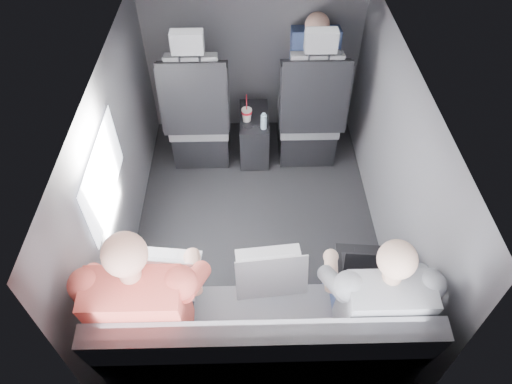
{
  "coord_description": "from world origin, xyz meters",
  "views": [
    {
      "loc": [
        -0.05,
        -2.17,
        2.72
      ],
      "look_at": [
        -0.0,
        -0.05,
        0.47
      ],
      "focal_mm": 32.0,
      "sensor_mm": 36.0,
      "label": 1
    }
  ],
  "objects_px": {
    "front_seat_left": "(199,120)",
    "passenger_rear_right": "(371,298)",
    "laptop_black": "(368,264)",
    "passenger_rear_left": "(150,300)",
    "rear_bench": "(261,345)",
    "laptop_silver": "(271,270)",
    "center_console": "(254,135)",
    "water_bottle": "(264,121)",
    "laptop_white": "(165,272)",
    "soda_cup": "(247,115)",
    "front_seat_right": "(309,118)",
    "passenger_front_right": "(313,64)"
  },
  "relations": [
    {
      "from": "passenger_rear_left",
      "to": "passenger_front_right",
      "type": "xyz_separation_m",
      "value": [
        1.05,
        2.07,
        0.09
      ]
    },
    {
      "from": "center_console",
      "to": "laptop_white",
      "type": "relative_size",
      "value": 1.26
    },
    {
      "from": "passenger_rear_right",
      "to": "passenger_front_right",
      "type": "relative_size",
      "value": 1.63
    },
    {
      "from": "laptop_silver",
      "to": "laptop_black",
      "type": "distance_m",
      "value": 0.53
    },
    {
      "from": "rear_bench",
      "to": "passenger_rear_left",
      "type": "bearing_deg",
      "value": 170.55
    },
    {
      "from": "laptop_white",
      "to": "water_bottle",
      "type": "bearing_deg",
      "value": 68.69
    },
    {
      "from": "passenger_rear_left",
      "to": "passenger_front_right",
      "type": "bearing_deg",
      "value": 63.03
    },
    {
      "from": "soda_cup",
      "to": "laptop_silver",
      "type": "xyz_separation_m",
      "value": [
        0.12,
        -1.6,
        0.17
      ]
    },
    {
      "from": "laptop_white",
      "to": "laptop_black",
      "type": "xyz_separation_m",
      "value": [
        1.11,
        0.03,
        -0.01
      ]
    },
    {
      "from": "center_console",
      "to": "passenger_rear_right",
      "type": "distance_m",
      "value": 1.98
    },
    {
      "from": "front_seat_left",
      "to": "laptop_silver",
      "type": "bearing_deg",
      "value": -72.7
    },
    {
      "from": "center_console",
      "to": "laptop_white",
      "type": "distance_m",
      "value": 1.8
    },
    {
      "from": "water_bottle",
      "to": "laptop_white",
      "type": "distance_m",
      "value": 1.63
    },
    {
      "from": "rear_bench",
      "to": "soda_cup",
      "type": "relative_size",
      "value": 6.21
    },
    {
      "from": "rear_bench",
      "to": "passenger_rear_left",
      "type": "relative_size",
      "value": 1.24
    },
    {
      "from": "laptop_white",
      "to": "laptop_silver",
      "type": "distance_m",
      "value": 0.57
    },
    {
      "from": "passenger_front_right",
      "to": "center_console",
      "type": "bearing_deg",
      "value": -155.8
    },
    {
      "from": "water_bottle",
      "to": "laptop_silver",
      "type": "distance_m",
      "value": 1.52
    },
    {
      "from": "rear_bench",
      "to": "laptop_silver",
      "type": "bearing_deg",
      "value": 78.0
    },
    {
      "from": "center_console",
      "to": "passenger_rear_left",
      "type": "height_order",
      "value": "passenger_rear_left"
    },
    {
      "from": "rear_bench",
      "to": "passenger_rear_right",
      "type": "xyz_separation_m",
      "value": [
        0.57,
        0.1,
        0.31
      ]
    },
    {
      "from": "water_bottle",
      "to": "front_seat_right",
      "type": "bearing_deg",
      "value": 17.49
    },
    {
      "from": "laptop_silver",
      "to": "passenger_front_right",
      "type": "distance_m",
      "value": 1.94
    },
    {
      "from": "rear_bench",
      "to": "soda_cup",
      "type": "distance_m",
      "value": 1.88
    },
    {
      "from": "water_bottle",
      "to": "center_console",
      "type": "bearing_deg",
      "value": 115.24
    },
    {
      "from": "laptop_black",
      "to": "passenger_rear_right",
      "type": "distance_m",
      "value": 0.21
    },
    {
      "from": "water_bottle",
      "to": "passenger_front_right",
      "type": "height_order",
      "value": "passenger_front_right"
    },
    {
      "from": "laptop_silver",
      "to": "passenger_rear_right",
      "type": "relative_size",
      "value": 0.33
    },
    {
      "from": "center_console",
      "to": "laptop_black",
      "type": "bearing_deg",
      "value": -70.22
    },
    {
      "from": "center_console",
      "to": "rear_bench",
      "type": "xyz_separation_m",
      "value": [
        -0.0,
        -1.94,
        0.11
      ]
    },
    {
      "from": "front_seat_left",
      "to": "passenger_rear_right",
      "type": "bearing_deg",
      "value": -60.54
    },
    {
      "from": "front_seat_right",
      "to": "passenger_rear_right",
      "type": "height_order",
      "value": "front_seat_right"
    },
    {
      "from": "passenger_front_right",
      "to": "passenger_rear_right",
      "type": "bearing_deg",
      "value": -87.64
    },
    {
      "from": "passenger_rear_right",
      "to": "soda_cup",
      "type": "bearing_deg",
      "value": 109.49
    },
    {
      "from": "laptop_white",
      "to": "passenger_rear_right",
      "type": "height_order",
      "value": "passenger_rear_right"
    },
    {
      "from": "passenger_rear_right",
      "to": "rear_bench",
      "type": "bearing_deg",
      "value": -170.5
    },
    {
      "from": "front_seat_right",
      "to": "rear_bench",
      "type": "height_order",
      "value": "front_seat_right"
    },
    {
      "from": "laptop_silver",
      "to": "passenger_rear_right",
      "type": "bearing_deg",
      "value": -18.99
    },
    {
      "from": "water_bottle",
      "to": "laptop_silver",
      "type": "height_order",
      "value": "laptop_silver"
    },
    {
      "from": "front_seat_right",
      "to": "passenger_front_right",
      "type": "distance_m",
      "value": 0.43
    },
    {
      "from": "passenger_front_right",
      "to": "water_bottle",
      "type": "bearing_deg",
      "value": -137.5
    },
    {
      "from": "front_seat_left",
      "to": "center_console",
      "type": "height_order",
      "value": "front_seat_left"
    },
    {
      "from": "front_seat_right",
      "to": "laptop_silver",
      "type": "height_order",
      "value": "front_seat_right"
    },
    {
      "from": "laptop_silver",
      "to": "passenger_rear_left",
      "type": "height_order",
      "value": "passenger_rear_left"
    },
    {
      "from": "front_seat_left",
      "to": "water_bottle",
      "type": "bearing_deg",
      "value": -12.71
    },
    {
      "from": "laptop_black",
      "to": "laptop_silver",
      "type": "bearing_deg",
      "value": -177.03
    },
    {
      "from": "laptop_white",
      "to": "passenger_rear_right",
      "type": "distance_m",
      "value": 1.1
    },
    {
      "from": "laptop_black",
      "to": "passenger_rear_left",
      "type": "height_order",
      "value": "passenger_rear_left"
    },
    {
      "from": "laptop_white",
      "to": "front_seat_right",
      "type": "bearing_deg",
      "value": 59.37
    },
    {
      "from": "center_console",
      "to": "passenger_rear_right",
      "type": "xyz_separation_m",
      "value": [
        0.57,
        -1.85,
        0.42
      ]
    }
  ]
}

